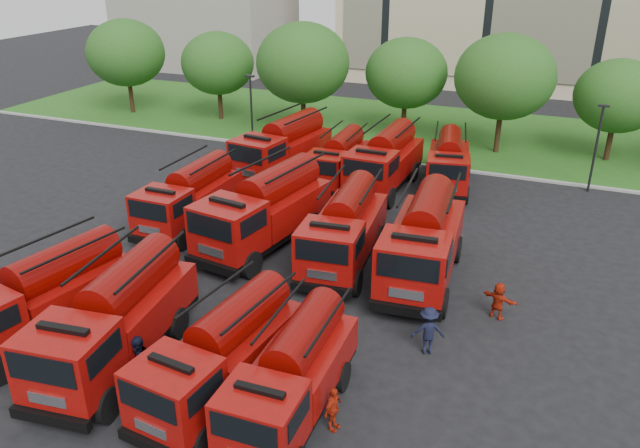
{
  "coord_description": "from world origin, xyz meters",
  "views": [
    {
      "loc": [
        10.4,
        -20.1,
        13.28
      ],
      "look_at": [
        0.79,
        3.31,
        1.8
      ],
      "focal_mm": 35.0,
      "sensor_mm": 36.0,
      "label": 1
    }
  ],
  "objects_px": {
    "fire_truck_1": "(116,319)",
    "fire_truck_0": "(42,296)",
    "fire_truck_9": "(339,160)",
    "firefighter_5": "(496,317)",
    "firefighter_2": "(333,429)",
    "firefighter_3": "(426,352)",
    "firefighter_0": "(235,429)",
    "firefighter_4": "(181,241)",
    "fire_truck_11": "(448,162)",
    "fire_truck_10": "(385,160)",
    "fire_truck_2": "(222,354)",
    "fire_truck_5": "(265,210)",
    "firefighter_1": "(143,387)",
    "fire_truck_7": "(423,240)",
    "fire_truck_4": "(190,197)",
    "fire_truck_8": "(283,148)",
    "fire_truck_3": "(292,375)",
    "fire_truck_6": "(344,229)"
  },
  "relations": [
    {
      "from": "fire_truck_4",
      "to": "firefighter_2",
      "type": "bearing_deg",
      "value": -42.22
    },
    {
      "from": "fire_truck_5",
      "to": "fire_truck_0",
      "type": "bearing_deg",
      "value": -103.88
    },
    {
      "from": "firefighter_2",
      "to": "firefighter_4",
      "type": "xyz_separation_m",
      "value": [
        -11.5,
        9.18,
        0.0
      ]
    },
    {
      "from": "fire_truck_11",
      "to": "firefighter_2",
      "type": "bearing_deg",
      "value": -97.52
    },
    {
      "from": "fire_truck_1",
      "to": "fire_truck_2",
      "type": "relative_size",
      "value": 1.12
    },
    {
      "from": "firefighter_0",
      "to": "firefighter_4",
      "type": "bearing_deg",
      "value": 118.71
    },
    {
      "from": "fire_truck_1",
      "to": "firefighter_3",
      "type": "relative_size",
      "value": 4.27
    },
    {
      "from": "fire_truck_0",
      "to": "fire_truck_2",
      "type": "distance_m",
      "value": 7.71
    },
    {
      "from": "fire_truck_5",
      "to": "fire_truck_1",
      "type": "bearing_deg",
      "value": -84.25
    },
    {
      "from": "fire_truck_2",
      "to": "firefighter_3",
      "type": "bearing_deg",
      "value": 46.26
    },
    {
      "from": "fire_truck_1",
      "to": "fire_truck_10",
      "type": "xyz_separation_m",
      "value": [
        3.54,
        19.46,
        0.02
      ]
    },
    {
      "from": "fire_truck_1",
      "to": "fire_truck_0",
      "type": "bearing_deg",
      "value": 168.04
    },
    {
      "from": "fire_truck_8",
      "to": "firefighter_0",
      "type": "relative_size",
      "value": 4.44
    },
    {
      "from": "fire_truck_1",
      "to": "firefighter_5",
      "type": "bearing_deg",
      "value": 26.63
    },
    {
      "from": "firefighter_1",
      "to": "firefighter_4",
      "type": "distance_m",
      "value": 10.96
    },
    {
      "from": "fire_truck_6",
      "to": "fire_truck_2",
      "type": "bearing_deg",
      "value": -98.31
    },
    {
      "from": "fire_truck_0",
      "to": "firefighter_3",
      "type": "distance_m",
      "value": 13.96
    },
    {
      "from": "fire_truck_7",
      "to": "fire_truck_9",
      "type": "bearing_deg",
      "value": 123.27
    },
    {
      "from": "fire_truck_9",
      "to": "fire_truck_10",
      "type": "bearing_deg",
      "value": 2.68
    },
    {
      "from": "fire_truck_9",
      "to": "firefighter_5",
      "type": "height_order",
      "value": "fire_truck_9"
    },
    {
      "from": "fire_truck_11",
      "to": "firefighter_4",
      "type": "height_order",
      "value": "fire_truck_11"
    },
    {
      "from": "fire_truck_2",
      "to": "fire_truck_9",
      "type": "xyz_separation_m",
      "value": [
        -3.42,
        19.36,
        -0.06
      ]
    },
    {
      "from": "fire_truck_0",
      "to": "firefighter_2",
      "type": "xyz_separation_m",
      "value": [
        11.51,
        -0.61,
        -1.63
      ]
    },
    {
      "from": "fire_truck_2",
      "to": "firefighter_0",
      "type": "height_order",
      "value": "fire_truck_2"
    },
    {
      "from": "firefighter_0",
      "to": "firefighter_1",
      "type": "relative_size",
      "value": 0.96
    },
    {
      "from": "fire_truck_9",
      "to": "fire_truck_11",
      "type": "bearing_deg",
      "value": 14.83
    },
    {
      "from": "fire_truck_3",
      "to": "firefighter_4",
      "type": "xyz_separation_m",
      "value": [
        -10.12,
        9.01,
        -1.47
      ]
    },
    {
      "from": "fire_truck_6",
      "to": "fire_truck_9",
      "type": "relative_size",
      "value": 1.16
    },
    {
      "from": "fire_truck_4",
      "to": "fire_truck_7",
      "type": "height_order",
      "value": "fire_truck_7"
    },
    {
      "from": "fire_truck_4",
      "to": "fire_truck_8",
      "type": "relative_size",
      "value": 0.86
    },
    {
      "from": "fire_truck_6",
      "to": "firefighter_4",
      "type": "distance_m",
      "value": 8.33
    },
    {
      "from": "fire_truck_8",
      "to": "firefighter_1",
      "type": "distance_m",
      "value": 20.68
    },
    {
      "from": "firefighter_1",
      "to": "firefighter_2",
      "type": "relative_size",
      "value": 1.28
    },
    {
      "from": "fire_truck_11",
      "to": "firefighter_2",
      "type": "xyz_separation_m",
      "value": [
        1.07,
        -21.38,
        -1.53
      ]
    },
    {
      "from": "firefighter_0",
      "to": "firefighter_2",
      "type": "bearing_deg",
      "value": 10.57
    },
    {
      "from": "fire_truck_4",
      "to": "fire_truck_11",
      "type": "height_order",
      "value": "fire_truck_4"
    },
    {
      "from": "fire_truck_0",
      "to": "firefighter_3",
      "type": "relative_size",
      "value": 4.11
    },
    {
      "from": "fire_truck_0",
      "to": "fire_truck_10",
      "type": "distance_m",
      "value": 20.42
    },
    {
      "from": "fire_truck_8",
      "to": "fire_truck_11",
      "type": "relative_size",
      "value": 1.16
    },
    {
      "from": "fire_truck_2",
      "to": "firefighter_3",
      "type": "distance_m",
      "value": 7.36
    },
    {
      "from": "fire_truck_4",
      "to": "fire_truck_10",
      "type": "relative_size",
      "value": 0.91
    },
    {
      "from": "fire_truck_9",
      "to": "fire_truck_11",
      "type": "relative_size",
      "value": 0.93
    },
    {
      "from": "fire_truck_1",
      "to": "firefighter_5",
      "type": "xyz_separation_m",
      "value": [
        11.64,
        7.75,
        -1.72
      ]
    },
    {
      "from": "firefighter_1",
      "to": "fire_truck_5",
      "type": "bearing_deg",
      "value": 129.88
    },
    {
      "from": "fire_truck_3",
      "to": "fire_truck_7",
      "type": "height_order",
      "value": "fire_truck_7"
    },
    {
      "from": "firefighter_0",
      "to": "firefighter_3",
      "type": "xyz_separation_m",
      "value": [
        4.4,
        5.95,
        0.0
      ]
    },
    {
      "from": "fire_truck_0",
      "to": "fire_truck_6",
      "type": "xyz_separation_m",
      "value": [
        8.12,
        9.49,
        0.05
      ]
    },
    {
      "from": "fire_truck_8",
      "to": "fire_truck_3",
      "type": "bearing_deg",
      "value": -55.73
    },
    {
      "from": "fire_truck_1",
      "to": "firefighter_4",
      "type": "xyz_separation_m",
      "value": [
        -3.52,
        8.87,
        -1.72
      ]
    },
    {
      "from": "fire_truck_1",
      "to": "fire_truck_11",
      "type": "xyz_separation_m",
      "value": [
        6.91,
        21.08,
        -0.18
      ]
    }
  ]
}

